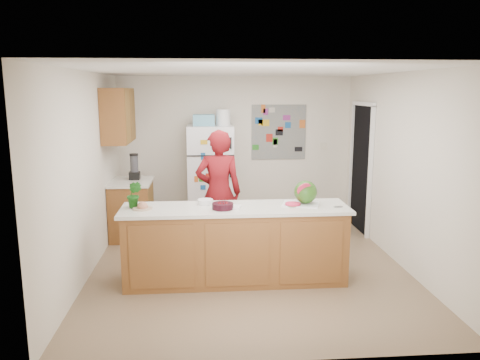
{
  "coord_description": "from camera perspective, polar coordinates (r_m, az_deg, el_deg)",
  "views": [
    {
      "loc": [
        -0.57,
        -5.82,
        2.27
      ],
      "look_at": [
        -0.09,
        0.2,
        1.11
      ],
      "focal_mm": 35.0,
      "sensor_mm": 36.0,
      "label": 1
    }
  ],
  "objects": [
    {
      "name": "wall_left",
      "position": [
        6.09,
        -18.18,
        0.7
      ],
      "size": [
        0.02,
        4.5,
        2.5
      ],
      "primitive_type": "cube",
      "color": "beige",
      "rests_on": "ground"
    },
    {
      "name": "white_bowl",
      "position": [
        5.64,
        -4.26,
        -2.68
      ],
      "size": [
        0.21,
        0.21,
        0.06
      ],
      "primitive_type": "cylinder",
      "rotation": [
        0.0,
        0.0,
        -0.11
      ],
      "color": "silver",
      "rests_on": "peninsula_top"
    },
    {
      "name": "photo_collage",
      "position": [
        8.2,
        4.75,
        5.82
      ],
      "size": [
        0.95,
        0.01,
        0.95
      ],
      "primitive_type": "cube",
      "color": "slate",
      "rests_on": "wall_back"
    },
    {
      "name": "person",
      "position": [
        6.47,
        -2.62,
        -1.57
      ],
      "size": [
        0.64,
        0.42,
        1.75
      ],
      "primitive_type": "imported",
      "rotation": [
        0.0,
        0.0,
        3.15
      ],
      "color": "maroon",
      "rests_on": "floor"
    },
    {
      "name": "keys",
      "position": [
        5.6,
        11.88,
        -3.23
      ],
      "size": [
        0.11,
        0.08,
        0.01
      ],
      "primitive_type": "cube",
      "rotation": [
        0.0,
        0.0,
        0.37
      ],
      "color": "gray",
      "rests_on": "peninsula_top"
    },
    {
      "name": "cutting_board",
      "position": [
        5.66,
        7.4,
        -2.94
      ],
      "size": [
        0.5,
        0.43,
        0.01
      ],
      "primitive_type": "cube",
      "rotation": [
        0.0,
        0.0,
        -0.29
      ],
      "color": "white",
      "rests_on": "peninsula_top"
    },
    {
      "name": "doorway",
      "position": [
        7.81,
        14.6,
        1.33
      ],
      "size": [
        0.03,
        0.85,
        2.04
      ],
      "primitive_type": "cube",
      "color": "black",
      "rests_on": "ground"
    },
    {
      "name": "refrigerator",
      "position": [
        7.83,
        -3.61,
        0.43
      ],
      "size": [
        0.75,
        0.7,
        1.7
      ],
      "primitive_type": "cube",
      "color": "silver",
      "rests_on": "floor"
    },
    {
      "name": "paper_towel",
      "position": [
        5.47,
        -0.98,
        -3.3
      ],
      "size": [
        0.23,
        0.22,
        0.02
      ],
      "primitive_type": "cube",
      "rotation": [
        0.0,
        0.0,
        -0.24
      ],
      "color": "white",
      "rests_on": "peninsula_top"
    },
    {
      "name": "watermelon_slice",
      "position": [
        5.59,
        6.45,
        -2.92
      ],
      "size": [
        0.18,
        0.18,
        0.02
      ],
      "primitive_type": "cylinder",
      "color": "red",
      "rests_on": "cutting_board"
    },
    {
      "name": "floor",
      "position": [
        6.28,
        0.98,
        -10.39
      ],
      "size": [
        4.0,
        4.5,
        0.02
      ],
      "primitive_type": "cube",
      "color": "brown",
      "rests_on": "ground"
    },
    {
      "name": "fridge_top_bin",
      "position": [
        7.72,
        -4.44,
        7.3
      ],
      "size": [
        0.35,
        0.28,
        0.18
      ],
      "primitive_type": "cube",
      "color": "#5999B2",
      "rests_on": "refrigerator"
    },
    {
      "name": "ceiling",
      "position": [
        5.86,
        1.06,
        13.24
      ],
      "size": [
        4.0,
        4.5,
        0.02
      ],
      "primitive_type": "cube",
      "color": "white",
      "rests_on": "wall_back"
    },
    {
      "name": "plate",
      "position": [
        5.52,
        -11.78,
        -3.42
      ],
      "size": [
        0.26,
        0.26,
        0.02
      ],
      "primitive_type": "cylinder",
      "rotation": [
        0.0,
        0.0,
        0.18
      ],
      "color": "#C3B298",
      "rests_on": "peninsula_top"
    },
    {
      "name": "watermelon",
      "position": [
        5.66,
        7.99,
        -1.46
      ],
      "size": [
        0.28,
        0.28,
        0.28
      ],
      "primitive_type": "sphere",
      "color": "#2D5211",
      "rests_on": "cutting_board"
    },
    {
      "name": "upper_cabinets",
      "position": [
        7.24,
        -14.62,
        7.62
      ],
      "size": [
        0.35,
        1.0,
        0.8
      ],
      "primitive_type": "cube",
      "color": "brown",
      "rests_on": "wall_left"
    },
    {
      "name": "blender_appliance",
      "position": [
        7.45,
        -12.76,
        1.51
      ],
      "size": [
        0.12,
        0.12,
        0.38
      ],
      "primitive_type": "cylinder",
      "color": "black",
      "rests_on": "side_counter_top"
    },
    {
      "name": "side_counter_top",
      "position": [
        7.39,
        -13.19,
        -0.23
      ],
      "size": [
        0.64,
        0.84,
        0.04
      ],
      "primitive_type": "cube",
      "color": "silver",
      "rests_on": "side_counter_base"
    },
    {
      "name": "wall_right",
      "position": [
        6.45,
        19.08,
        1.19
      ],
      "size": [
        0.02,
        4.5,
        2.5
      ],
      "primitive_type": "cube",
      "color": "beige",
      "rests_on": "ground"
    },
    {
      "name": "cobalt_bowl",
      "position": [
        5.4,
        -2.29,
        -3.32
      ],
      "size": [
        0.13,
        0.13,
        0.05
      ],
      "primitive_type": "cylinder",
      "rotation": [
        0.0,
        0.0,
        -0.11
      ],
      "color": "#080A64",
      "rests_on": "peninsula_top"
    },
    {
      "name": "wall_back",
      "position": [
        8.17,
        -0.52,
        3.72
      ],
      "size": [
        4.0,
        0.02,
        2.5
      ],
      "primitive_type": "cube",
      "color": "beige",
      "rests_on": "ground"
    },
    {
      "name": "cherry_bowl",
      "position": [
        5.41,
        -2.12,
        -3.19
      ],
      "size": [
        0.31,
        0.31,
        0.07
      ],
      "primitive_type": "cylinder",
      "rotation": [
        0.0,
        0.0,
        -0.29
      ],
      "color": "black",
      "rests_on": "peninsula_top"
    },
    {
      "name": "side_counter_base",
      "position": [
        7.49,
        -13.04,
        -3.61
      ],
      "size": [
        0.6,
        0.8,
        0.86
      ],
      "primitive_type": "cube",
      "color": "brown",
      "rests_on": "floor"
    },
    {
      "name": "potted_plant",
      "position": [
        5.56,
        -12.77,
        -1.74
      ],
      "size": [
        0.21,
        0.18,
        0.32
      ],
      "primitive_type": "imported",
      "rotation": [
        0.0,
        0.0,
        6.01
      ],
      "color": "#193F0F",
      "rests_on": "peninsula_top"
    },
    {
      "name": "peninsula_top",
      "position": [
        5.51,
        -0.57,
        -3.5
      ],
      "size": [
        2.68,
        0.7,
        0.04
      ],
      "primitive_type": "cube",
      "color": "silver",
      "rests_on": "peninsula_base"
    },
    {
      "name": "peninsula_base",
      "position": [
        5.64,
        -0.56,
        -8.03
      ],
      "size": [
        2.6,
        0.62,
        0.88
      ],
      "primitive_type": "cube",
      "color": "brown",
      "rests_on": "floor"
    }
  ]
}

